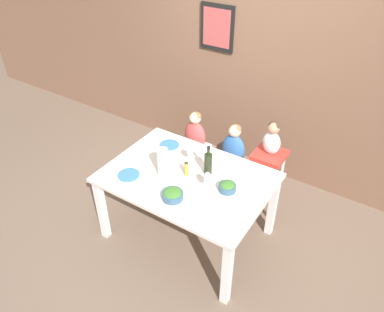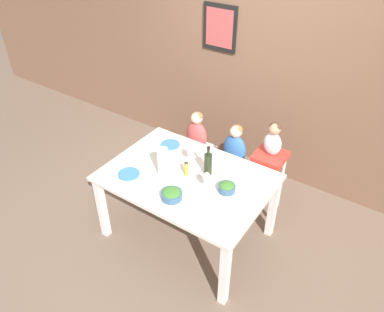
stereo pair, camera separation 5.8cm
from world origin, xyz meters
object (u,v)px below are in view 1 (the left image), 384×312
Objects in this scene: wine_glass_near at (207,178)px; chair_far_center at (232,168)px; chair_right_highchair at (268,167)px; dinner_plate_front_left at (129,175)px; person_child_center at (234,145)px; wine_bottle at (208,163)px; paper_towel_roll at (163,162)px; wine_glass_far at (190,151)px; salad_bowl_small at (227,187)px; salad_bowl_large at (172,194)px; dinner_plate_back_left at (169,145)px; dinner_plate_back_right at (248,176)px; person_baby_right at (272,137)px; person_child_left at (195,132)px; chair_far_left at (195,154)px.

chair_far_center is at bearing 101.54° from wine_glass_near.
chair_right_highchair is 1.44m from dinner_plate_front_left.
wine_bottle is at bearing -84.26° from person_child_center.
paper_towel_roll is (-0.27, -0.88, 0.21)m from person_child_center.
salad_bowl_small is at bearing -19.06° from wine_glass_far.
salad_bowl_large reaches higher than dinner_plate_back_left.
wine_glass_near is 0.92× the size of dinner_plate_back_right.
dinner_plate_back_right is (0.22, 0.35, -0.12)m from wine_glass_near.
dinner_plate_front_left is (-0.86, -0.31, -0.03)m from salad_bowl_small.
wine_glass_near is at bearing -105.53° from person_baby_right.
chair_right_highchair is at bearing -0.10° from person_child_center.
dinner_plate_back_left is (-0.91, -0.47, -0.16)m from person_baby_right.
salad_bowl_small is at bearing 27.08° from wine_glass_near.
wine_glass_far is (-0.34, 0.25, 0.00)m from wine_glass_near.
salad_bowl_large is at bearing -52.36° from dinner_plate_back_left.
chair_far_center is 2.21× the size of dinner_plate_back_left.
dinner_plate_back_left is (-0.33, 0.12, -0.12)m from wine_glass_far.
wine_glass_far is (-0.17, -0.59, 0.21)m from person_child_center.
chair_right_highchair reaches higher than chair_far_center.
person_child_left is at bearing 87.71° from dinner_plate_front_left.
person_child_left is 2.37× the size of dinner_plate_back_left.
salad_bowl_small is at bearing -43.12° from person_child_left.
chair_far_center is 0.93× the size of person_child_left.
person_child_left is at bearing 179.95° from chair_right_highchair.
chair_far_center is (0.49, 0.00, 0.00)m from chair_far_left.
chair_far_center is 0.69m from person_baby_right.
dinner_plate_front_left is (-0.94, -1.07, -0.16)m from person_baby_right.
salad_bowl_large is at bearing -3.63° from dinner_plate_front_left.
dinner_plate_back_right reaches higher than chair_far_left.
salad_bowl_small reaches higher than chair_right_highchair.
person_baby_right is 0.52m from dinner_plate_back_right.
salad_bowl_large is at bearing -110.83° from person_baby_right.
chair_right_highchair is at bearing 74.45° from wine_glass_near.
wine_bottle is (-0.34, -0.65, -0.05)m from person_baby_right.
wine_bottle is at bearing 80.15° from salad_bowl_large.
salad_bowl_small is at bearing -95.80° from person_baby_right.
wine_glass_far is 0.92× the size of dinner_plate_back_left.
wine_bottle reaches higher than person_child_center.
person_child_center reaches higher than chair_far_left.
person_child_left is 0.93m from paper_towel_roll.
salad_bowl_small is (0.60, 0.12, -0.10)m from paper_towel_roll.
paper_towel_roll is at bearing -169.07° from salad_bowl_small.
person_child_center is at bearing 73.97° from wine_glass_far.
person_child_center is 2.58× the size of wine_glass_far.
wine_glass_far is (-0.58, -0.59, -0.04)m from person_baby_right.
wine_bottle is 0.22m from wine_glass_near.
chair_far_left is 0.93× the size of person_child_center.
wine_bottle is (0.07, -0.65, 0.50)m from chair_far_center.
person_child_left is at bearing 118.17° from wine_glass_far.
dinner_plate_back_right is (0.39, -0.49, 0.39)m from chair_far_center.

